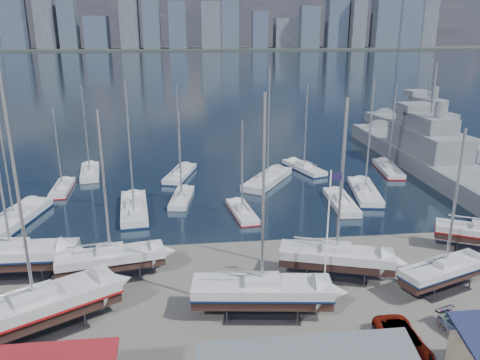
{
  "coord_description": "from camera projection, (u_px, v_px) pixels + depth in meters",
  "views": [
    {
      "loc": [
        -6.31,
        -44.85,
        21.17
      ],
      "look_at": [
        -0.36,
        8.0,
        4.31
      ],
      "focal_mm": 35.0,
      "sensor_mm": 36.0,
      "label": 1
    }
  ],
  "objects": [
    {
      "name": "sailboat_moored_7",
      "position": [
        268.0,
        181.0,
        68.56
      ],
      "size": [
        9.01,
        11.54,
        17.55
      ],
      "rotation": [
        0.0,
        0.0,
        1.0
      ],
      "color": "black",
      "rests_on": "water"
    },
    {
      "name": "naval_ship_east",
      "position": [
        425.0,
        158.0,
        75.99
      ],
      "size": [
        8.19,
        48.75,
        18.38
      ],
      "rotation": [
        0.0,
        0.0,
        1.56
      ],
      "color": "slate",
      "rests_on": "water"
    },
    {
      "name": "water",
      "position": [
        195.0,
        63.0,
        333.79
      ],
      "size": [
        1400.0,
        600.0,
        0.4
      ],
      "primitive_type": "cube",
      "color": "#19233A",
      "rests_on": "ground"
    },
    {
      "name": "far_shore",
      "position": [
        191.0,
        49.0,
        579.71
      ],
      "size": [
        1400.0,
        80.0,
        2.2
      ],
      "primitive_type": "cube",
      "color": "#2D332D",
      "rests_on": "ground"
    },
    {
      "name": "car_c",
      "position": [
        403.0,
        341.0,
        32.35
      ],
      "size": [
        2.58,
        5.6,
        1.55
      ],
      "primitive_type": "imported",
      "rotation": [
        0.0,
        0.0,
        -0.0
      ],
      "color": "gray",
      "rests_on": "ground"
    },
    {
      "name": "naval_ship_west",
      "position": [
        424.0,
        130.0,
        98.01
      ],
      "size": [
        10.82,
        41.42,
        17.69
      ],
      "rotation": [
        0.0,
        0.0,
        1.68
      ],
      "color": "slate",
      "rests_on": "water"
    },
    {
      "name": "sailboat_cradle_4",
      "position": [
        336.0,
        257.0,
        41.52
      ],
      "size": [
        10.31,
        5.65,
        16.2
      ],
      "rotation": [
        0.0,
        0.0,
        -0.31
      ],
      "color": "#2D2D33",
      "rests_on": "ground"
    },
    {
      "name": "sailboat_moored_9",
      "position": [
        341.0,
        203.0,
        59.63
      ],
      "size": [
        3.26,
        9.65,
        14.35
      ],
      "rotation": [
        0.0,
        0.0,
        1.51
      ],
      "color": "black",
      "rests_on": "water"
    },
    {
      "name": "sailboat_moored_11",
      "position": [
        388.0,
        170.0,
        74.11
      ],
      "size": [
        4.01,
        10.01,
        14.55
      ],
      "rotation": [
        0.0,
        0.0,
        1.44
      ],
      "color": "black",
      "rests_on": "water"
    },
    {
      "name": "sailboat_moored_4",
      "position": [
        182.0,
        198.0,
        61.34
      ],
      "size": [
        3.47,
        8.46,
        12.41
      ],
      "rotation": [
        0.0,
        0.0,
        1.42
      ],
      "color": "black",
      "rests_on": "water"
    },
    {
      "name": "sailboat_moored_2",
      "position": [
        90.0,
        173.0,
        72.33
      ],
      "size": [
        4.16,
        9.8,
        14.34
      ],
      "rotation": [
        0.0,
        0.0,
        1.73
      ],
      "color": "black",
      "rests_on": "water"
    },
    {
      "name": "flagpole",
      "position": [
        329.0,
        225.0,
        38.06
      ],
      "size": [
        0.96,
        0.12,
        10.83
      ],
      "color": "white",
      "rests_on": "ground"
    },
    {
      "name": "sailboat_moored_10",
      "position": [
        365.0,
        193.0,
        63.35
      ],
      "size": [
        4.95,
        11.26,
        16.28
      ],
      "rotation": [
        0.0,
        0.0,
        1.39
      ],
      "color": "black",
      "rests_on": "water"
    },
    {
      "name": "sailboat_moored_5",
      "position": [
        180.0,
        175.0,
        71.47
      ],
      "size": [
        5.26,
        10.11,
        14.56
      ],
      "rotation": [
        0.0,
        0.0,
        1.3
      ],
      "color": "black",
      "rests_on": "water"
    },
    {
      "name": "sailboat_moored_0",
      "position": [
        14.0,
        221.0,
        53.93
      ],
      "size": [
        5.81,
        12.78,
        18.46
      ],
      "rotation": [
        0.0,
        0.0,
        1.37
      ],
      "color": "black",
      "rests_on": "water"
    },
    {
      "name": "sailboat_moored_3",
      "position": [
        134.0,
        210.0,
        57.31
      ],
      "size": [
        4.36,
        11.43,
        16.67
      ],
      "rotation": [
        0.0,
        0.0,
        1.68
      ],
      "color": "black",
      "rests_on": "water"
    },
    {
      "name": "sailboat_cradle_5",
      "position": [
        445.0,
        270.0,
        39.48
      ],
      "size": [
        8.97,
        5.3,
        14.16
      ],
      "rotation": [
        0.0,
        0.0,
        0.36
      ],
      "color": "#2D2D33",
      "rests_on": "ground"
    },
    {
      "name": "sailboat_moored_6",
      "position": [
        242.0,
        212.0,
        56.66
      ],
      "size": [
        3.35,
        8.31,
        12.08
      ],
      "rotation": [
        0.0,
        0.0,
        1.71
      ],
      "color": "black",
      "rests_on": "water"
    },
    {
      "name": "ground",
      "position": [
        268.0,
        291.0,
        40.08
      ],
      "size": [
        1400.0,
        1400.0,
        0.0
      ],
      "primitive_type": "plane",
      "color": "#605E59",
      "rests_on": "ground"
    },
    {
      "name": "sailboat_cradle_0",
      "position": [
        12.0,
        255.0,
        41.63
      ],
      "size": [
        11.41,
        3.41,
        18.16
      ],
      "rotation": [
        0.0,
        0.0,
        -0.02
      ],
      "color": "#2D2D33",
      "rests_on": "ground"
    },
    {
      "name": "car_d",
      "position": [
        470.0,
        332.0,
        33.41
      ],
      "size": [
        3.48,
        5.26,
        1.41
      ],
      "primitive_type": "imported",
      "rotation": [
        0.0,
        0.0,
        0.34
      ],
      "color": "gray",
      "rests_on": "ground"
    },
    {
      "name": "skyline",
      "position": [
        183.0,
        16.0,
        561.48
      ],
      "size": [
        639.14,
        43.8,
        107.69
      ],
      "color": "#475166",
      "rests_on": "far_shore"
    },
    {
      "name": "sailboat_moored_1",
      "position": [
        62.0,
        189.0,
        65.23
      ],
      "size": [
        2.72,
        8.23,
        12.14
      ],
      "rotation": [
        0.0,
        0.0,
        1.63
      ],
      "color": "black",
      "rests_on": "water"
    },
    {
      "name": "sailboat_cradle_1",
      "position": [
        35.0,
        308.0,
        33.59
      ],
      "size": [
        12.05,
        9.15,
        19.22
      ],
      "rotation": [
        0.0,
        0.0,
        0.55
      ],
      "color": "#2D2D33",
      "rests_on": "ground"
    },
    {
      "name": "sailboat_moored_8",
      "position": [
        304.0,
        169.0,
        74.76
      ],
      "size": [
        5.52,
        9.79,
        14.12
      ],
      "rotation": [
        0.0,
        0.0,
        1.9
      ],
      "color": "black",
      "rests_on": "water"
    },
    {
      "name": "sailboat_cradle_2",
      "position": [
        111.0,
        258.0,
        41.4
      ],
      "size": [
        9.63,
        4.33,
        15.25
      ],
      "rotation": [
        0.0,
        0.0,
        0.19
      ],
      "color": "#2D2D33",
      "rests_on": "ground"
    },
    {
      "name": "sailboat_cradle_3",
      "position": [
        262.0,
        291.0,
        35.92
      ],
      "size": [
        11.07,
        4.3,
        17.33
      ],
      "rotation": [
        0.0,
        0.0,
        -0.12
      ],
      "color": "#2D2D33",
      "rests_on": "ground"
    }
  ]
}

